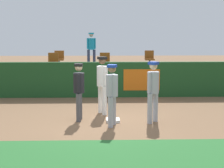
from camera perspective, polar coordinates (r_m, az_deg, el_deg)
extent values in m
plane|color=brown|center=(10.43, -1.01, -6.34)|extent=(60.00, 60.00, 0.00)
cube|color=#26662B|center=(7.44, -0.70, -12.51)|extent=(18.00, 2.80, 0.01)
cube|color=white|center=(10.51, 0.16, -5.99)|extent=(0.40, 0.40, 0.08)
cylinder|color=white|center=(11.57, -1.91, -2.49)|extent=(0.16, 0.16, 0.93)
cylinder|color=white|center=(11.27, -1.26, -2.79)|extent=(0.16, 0.16, 0.93)
cylinder|color=white|center=(11.29, -1.61, 1.32)|extent=(0.47, 0.47, 0.66)
sphere|color=brown|center=(11.24, -1.62, 3.91)|extent=(0.24, 0.24, 0.24)
cube|color=black|center=(11.23, -1.62, 4.32)|extent=(0.33, 0.33, 0.09)
cylinder|color=white|center=(11.49, -2.03, 1.55)|extent=(0.10, 0.10, 0.61)
cylinder|color=white|center=(11.09, -1.17, 1.30)|extent=(0.10, 0.10, 0.61)
ellipsoid|color=brown|center=(11.57, -1.53, 0.26)|extent=(0.19, 0.23, 0.28)
cylinder|color=#9EA3AD|center=(10.08, 0.24, -4.30)|extent=(0.15, 0.15, 0.87)
cylinder|color=#9EA3AD|center=(9.78, -0.24, -4.70)|extent=(0.15, 0.15, 0.87)
cylinder|color=#9EA3AD|center=(9.79, 0.00, -0.25)|extent=(0.42, 0.42, 0.62)
sphere|color=#8C6647|center=(9.73, 0.00, 2.55)|extent=(0.23, 0.23, 0.23)
cube|color=#193899|center=(9.72, 0.00, 2.99)|extent=(0.30, 0.30, 0.08)
cylinder|color=#9EA3AD|center=(9.99, 0.31, 0.04)|extent=(0.09, 0.09, 0.58)
cylinder|color=#9EA3AD|center=(9.60, -0.32, -0.31)|extent=(0.09, 0.09, 0.58)
cylinder|color=#9EA3AD|center=(10.53, 7.18, -3.75)|extent=(0.15, 0.15, 0.90)
cylinder|color=#9EA3AD|center=(10.25, 6.27, -4.07)|extent=(0.15, 0.15, 0.90)
cylinder|color=#9EA3AD|center=(10.25, 6.81, 0.26)|extent=(0.49, 0.49, 0.63)
sphere|color=beige|center=(10.20, 6.86, 3.01)|extent=(0.23, 0.23, 0.23)
cube|color=#193899|center=(10.19, 6.86, 3.43)|extent=(0.35, 0.35, 0.08)
cylinder|color=#9EA3AD|center=(10.43, 7.39, 0.50)|extent=(0.09, 0.09, 0.59)
cylinder|color=#9EA3AD|center=(10.07, 6.21, 0.24)|extent=(0.09, 0.09, 0.59)
cylinder|color=#4C4C51|center=(10.76, -5.33, -3.56)|extent=(0.15, 0.15, 0.86)
cylinder|color=#4C4C51|center=(10.46, -5.55, -3.91)|extent=(0.15, 0.15, 0.86)
cylinder|color=black|center=(10.48, -5.49, 0.18)|extent=(0.35, 0.35, 0.60)
sphere|color=beige|center=(10.42, -5.53, 2.76)|extent=(0.22, 0.22, 0.22)
cube|color=black|center=(10.42, -5.54, 3.15)|extent=(0.25, 0.25, 0.08)
cylinder|color=black|center=(10.68, -5.36, 0.44)|extent=(0.09, 0.09, 0.57)
cylinder|color=black|center=(10.28, -5.64, 0.13)|extent=(0.09, 0.09, 0.57)
cube|color=#19471E|center=(14.34, -1.22, 0.74)|extent=(18.00, 0.24, 1.46)
cube|color=orange|center=(14.31, 4.91, 0.69)|extent=(1.50, 0.02, 0.88)
cube|color=#59595E|center=(16.92, -1.29, 1.01)|extent=(18.00, 4.80, 0.92)
cylinder|color=#4C4C51|center=(17.58, -8.74, 3.36)|extent=(0.08, 0.08, 0.40)
cube|color=#8C4714|center=(17.56, -8.75, 4.01)|extent=(0.48, 0.44, 0.08)
cube|color=#8C4714|center=(17.73, -8.69, 4.83)|extent=(0.48, 0.06, 0.40)
cylinder|color=#4C4C51|center=(15.65, -1.18, 2.83)|extent=(0.08, 0.08, 0.40)
cube|color=#8C4714|center=(15.64, -1.19, 3.56)|extent=(0.46, 0.44, 0.08)
cube|color=#8C4714|center=(15.81, -1.20, 4.49)|extent=(0.46, 0.06, 0.40)
cylinder|color=#4C4C51|center=(15.81, -9.72, 2.77)|extent=(0.08, 0.08, 0.40)
cube|color=#8C4714|center=(15.79, -9.74, 3.49)|extent=(0.45, 0.44, 0.08)
cube|color=#8C4714|center=(15.96, -9.67, 4.41)|extent=(0.45, 0.06, 0.40)
cylinder|color=#4C4C51|center=(17.61, 6.22, 3.42)|extent=(0.08, 0.08, 0.40)
cube|color=#8C4714|center=(17.60, 6.23, 4.07)|extent=(0.46, 0.44, 0.08)
cube|color=#8C4714|center=(17.77, 6.16, 4.89)|extent=(0.46, 0.06, 0.40)
cylinder|color=#33384C|center=(18.31, -2.95, 4.36)|extent=(0.15, 0.15, 0.85)
cylinder|color=#33384C|center=(18.23, -3.89, 4.33)|extent=(0.15, 0.15, 0.85)
cylinder|color=teal|center=(18.23, -3.44, 6.63)|extent=(0.41, 0.41, 0.60)
sphere|color=tan|center=(18.22, -3.45, 8.10)|extent=(0.22, 0.22, 0.22)
cube|color=teal|center=(18.22, -3.45, 8.33)|extent=(0.29, 0.29, 0.08)
cylinder|color=teal|center=(18.29, -2.83, 6.70)|extent=(0.09, 0.09, 0.56)
cylinder|color=teal|center=(18.18, -4.05, 6.68)|extent=(0.09, 0.09, 0.56)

